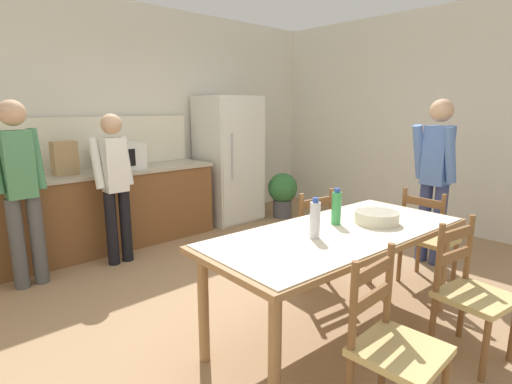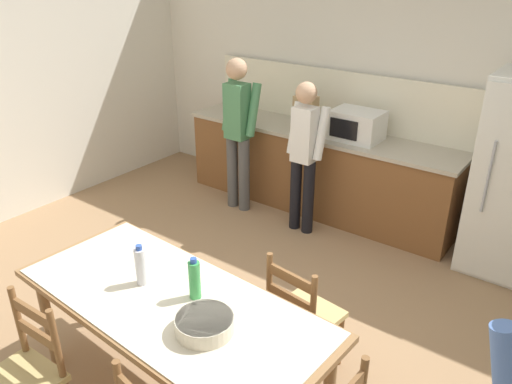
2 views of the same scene
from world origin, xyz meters
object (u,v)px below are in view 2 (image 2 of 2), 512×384
object	(u,v)px
paper_bag	(306,113)
bottle_near_centre	(141,266)
microwave	(357,125)
chair_side_near_left	(24,377)
serving_bowl	(205,323)
chair_side_far_right	(302,316)
dining_table	(171,310)
bottle_off_centre	(195,279)
person_at_counter	(304,151)
person_at_sink	(238,128)

from	to	relation	value
paper_bag	bottle_near_centre	distance (m)	2.96
microwave	chair_side_near_left	world-z (taller)	microwave
serving_bowl	chair_side_far_right	xyz separation A→B (m)	(0.14, 0.79, -0.39)
bottle_near_centre	chair_side_far_right	distance (m)	1.12
paper_bag	chair_side_near_left	size ratio (longest dim) A/B	0.40
dining_table	bottle_near_centre	size ratio (longest dim) A/B	7.65
microwave	bottle_off_centre	world-z (taller)	microwave
paper_bag	serving_bowl	bearing A→B (deg)	-67.80
bottle_near_centre	person_at_counter	world-z (taller)	person_at_counter
dining_table	chair_side_far_right	size ratio (longest dim) A/B	2.27
bottle_off_centre	dining_table	bearing A→B (deg)	-135.70
chair_side_far_right	microwave	bearing A→B (deg)	-64.19
dining_table	chair_side_near_left	bearing A→B (deg)	-125.06
microwave	chair_side_near_left	size ratio (longest dim) A/B	0.55
chair_side_far_right	paper_bag	bearing A→B (deg)	-51.30
paper_bag	serving_bowl	size ratio (longest dim) A/B	1.12
chair_side_near_left	chair_side_far_right	bearing A→B (deg)	52.95
person_at_sink	microwave	bearing A→B (deg)	-66.54
dining_table	person_at_sink	bearing A→B (deg)	120.35
dining_table	person_at_counter	distance (m)	2.46
bottle_near_centre	bottle_off_centre	world-z (taller)	same
paper_bag	dining_table	size ratio (longest dim) A/B	0.17
paper_bag	bottle_off_centre	xyz separation A→B (m)	(0.97, -2.80, -0.19)
paper_bag	person_at_sink	size ratio (longest dim) A/B	0.21
serving_bowl	bottle_near_centre	bearing A→B (deg)	170.93
serving_bowl	chair_side_near_left	bearing A→B (deg)	-143.66
bottle_off_centre	chair_side_near_left	bearing A→B (deg)	-126.63
chair_side_far_right	person_at_counter	xyz separation A→B (m)	(-1.05, 1.68, 0.44)
chair_side_near_left	person_at_counter	world-z (taller)	person_at_counter
microwave	bottle_near_centre	xyz separation A→B (m)	(0.01, -2.90, -0.16)
dining_table	chair_side_far_right	world-z (taller)	chair_side_far_right
microwave	chair_side_far_right	xyz separation A→B (m)	(0.75, -2.20, -0.63)
chair_side_far_right	chair_side_near_left	bearing A→B (deg)	62.10
chair_side_near_left	chair_side_far_right	distance (m)	1.72
person_at_sink	dining_table	bearing A→B (deg)	-149.65
chair_side_far_right	bottle_near_centre	bearing A→B (deg)	50.04
serving_bowl	chair_side_far_right	world-z (taller)	chair_side_far_right
microwave	chair_side_far_right	world-z (taller)	microwave
dining_table	serving_bowl	distance (m)	0.38
bottle_near_centre	chair_side_near_left	xyz separation A→B (m)	(-0.24, -0.72, -0.47)
bottle_near_centre	chair_side_near_left	distance (m)	0.89
paper_bag	chair_side_near_left	distance (m)	3.68
chair_side_near_left	chair_side_far_right	world-z (taller)	same
dining_table	bottle_near_centre	xyz separation A→B (m)	(-0.25, 0.01, 0.21)
chair_side_near_left	chair_side_far_right	xyz separation A→B (m)	(0.98, 1.41, 0.00)
dining_table	serving_bowl	size ratio (longest dim) A/B	6.45
serving_bowl	chair_side_near_left	world-z (taller)	chair_side_near_left
paper_bag	serving_bowl	distance (m)	3.23
paper_bag	dining_table	distance (m)	3.05
dining_table	person_at_sink	distance (m)	2.80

